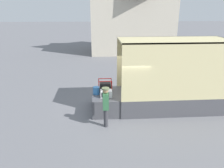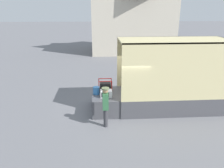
% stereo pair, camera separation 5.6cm
% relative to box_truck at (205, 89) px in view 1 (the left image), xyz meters
% --- Properties ---
extents(ground_plane, '(160.00, 160.00, 0.00)m').
position_rel_box_truck_xyz_m(ground_plane, '(-4.34, -0.00, -0.99)').
color(ground_plane, slate).
extents(box_truck, '(7.49, 2.18, 3.45)m').
position_rel_box_truck_xyz_m(box_truck, '(0.00, 0.00, 0.00)').
color(box_truck, white).
rests_on(box_truck, ground).
extents(tailgate_deck, '(1.30, 2.07, 0.86)m').
position_rel_box_truck_xyz_m(tailgate_deck, '(-4.99, -0.00, -0.56)').
color(tailgate_deck, '#4C4C51').
rests_on(tailgate_deck, ground).
extents(microwave, '(0.54, 0.39, 0.33)m').
position_rel_box_truck_xyz_m(microwave, '(-4.98, -0.43, 0.04)').
color(microwave, white).
rests_on(microwave, tailgate_deck).
extents(portable_generator, '(0.66, 0.50, 0.60)m').
position_rel_box_truck_xyz_m(portable_generator, '(-4.97, 0.34, 0.10)').
color(portable_generator, black).
rests_on(portable_generator, tailgate_deck).
extents(orange_bucket, '(0.32, 0.32, 0.36)m').
position_rel_box_truck_xyz_m(orange_bucket, '(-5.44, -0.05, 0.06)').
color(orange_bucket, '#3370B2').
rests_on(orange_bucket, tailgate_deck).
extents(worker_person, '(0.31, 0.44, 1.75)m').
position_rel_box_truck_xyz_m(worker_person, '(-5.05, -1.65, 0.09)').
color(worker_person, '#38383D').
rests_on(worker_person, ground).
extents(house_backdrop, '(9.39, 6.48, 8.22)m').
position_rel_box_truck_xyz_m(house_backdrop, '(-1.42, 15.81, 3.20)').
color(house_backdrop, beige).
rests_on(house_backdrop, ground).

